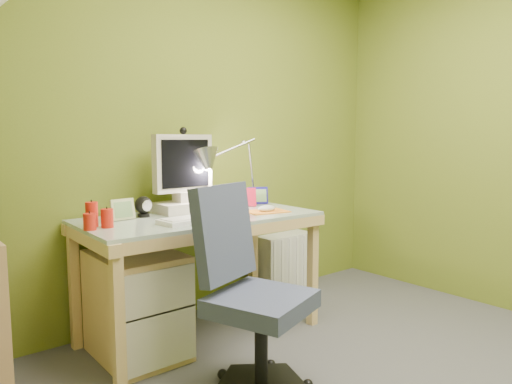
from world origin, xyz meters
TOP-DOWN VIEW (x-y plane):
  - wall_back at (0.00, 1.60)m, footprint 3.20×0.01m
  - desk at (-0.22, 1.23)m, footprint 1.34×0.69m
  - monitor at (-0.22, 1.41)m, footprint 0.39×0.23m
  - speaker_left at (-0.49, 1.39)m, footprint 0.11×0.11m
  - speaker_right at (0.05, 1.39)m, footprint 0.12×0.12m
  - keyboard at (-0.30, 1.09)m, footprint 0.49×0.20m
  - mousepad at (0.16, 1.09)m, footprint 0.27×0.21m
  - mouse at (0.16, 1.09)m, footprint 0.13×0.09m
  - amber_tumbler at (-0.04, 1.15)m, footprint 0.08×0.08m
  - candle_cluster at (-0.82, 1.24)m, footprint 0.18×0.16m
  - photo_frame_red at (0.20, 1.35)m, footprint 0.13×0.09m
  - photo_frame_blue at (0.34, 1.39)m, footprint 0.13×0.08m
  - photo_frame_green at (-0.62, 1.37)m, footprint 0.13×0.03m
  - desk_lamp at (0.23, 1.41)m, footprint 0.61×0.31m
  - task_chair at (-0.35, 0.53)m, footprint 0.60×0.60m
  - radiator at (0.69, 1.50)m, footprint 0.44×0.18m

SIDE VIEW (x-z plane):
  - radiator at x=0.69m, z-range 0.00..0.44m
  - desk at x=-0.22m, z-range 0.00..0.71m
  - task_chair at x=-0.35m, z-range 0.00..0.85m
  - mousepad at x=0.16m, z-range 0.71..0.72m
  - keyboard at x=-0.30m, z-range 0.71..0.74m
  - mouse at x=0.16m, z-range 0.71..0.75m
  - amber_tumbler at x=-0.04m, z-range 0.71..0.80m
  - photo_frame_blue at x=0.34m, z-range 0.71..0.82m
  - photo_frame_green at x=-0.62m, z-range 0.71..0.82m
  - speaker_left at x=-0.49m, z-range 0.71..0.83m
  - photo_frame_red at x=0.20m, z-range 0.71..0.83m
  - candle_cluster at x=-0.82m, z-range 0.71..0.83m
  - speaker_right at x=0.05m, z-range 0.71..0.84m
  - monitor at x=-0.22m, z-range 0.71..1.23m
  - desk_lamp at x=0.23m, z-range 0.71..1.33m
  - wall_back at x=0.00m, z-range 0.00..2.40m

